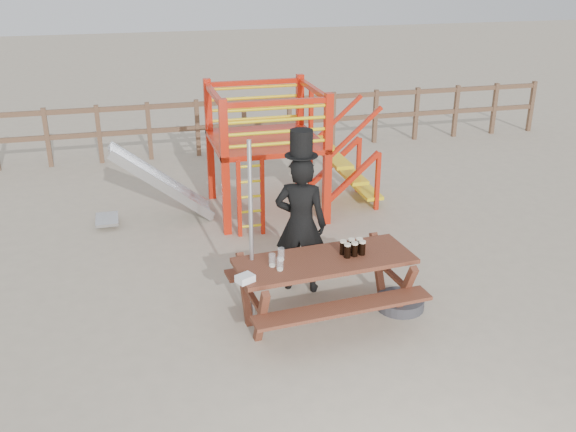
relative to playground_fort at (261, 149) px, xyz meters
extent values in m
plane|color=tan|center=(-0.12, -3.58, -1.07)|extent=(60.00, 60.00, 0.00)
cube|color=brown|center=(-0.12, 3.42, 0.03)|extent=(15.00, 0.06, 0.10)
cube|color=brown|center=(-0.12, 3.42, -0.47)|extent=(15.00, 0.06, 0.10)
cube|color=brown|center=(-3.62, 3.42, -0.47)|extent=(0.09, 0.09, 1.20)
cube|color=brown|center=(-2.62, 3.42, -0.47)|extent=(0.09, 0.09, 1.20)
cube|color=brown|center=(-1.62, 3.42, -0.47)|extent=(0.09, 0.09, 1.20)
cube|color=brown|center=(-0.62, 3.42, -0.47)|extent=(0.09, 0.09, 1.20)
cube|color=brown|center=(0.38, 3.42, -0.47)|extent=(0.09, 0.09, 1.20)
cube|color=brown|center=(1.38, 3.42, -0.47)|extent=(0.09, 0.09, 1.20)
cube|color=brown|center=(2.38, 3.42, -0.47)|extent=(0.09, 0.09, 1.20)
cube|color=brown|center=(3.38, 3.42, -0.47)|extent=(0.09, 0.09, 1.20)
cube|color=brown|center=(4.38, 3.42, -0.47)|extent=(0.09, 0.09, 1.20)
cube|color=brown|center=(5.38, 3.42, -0.47)|extent=(0.09, 0.09, 1.20)
cube|color=brown|center=(6.38, 3.42, -0.47)|extent=(0.09, 0.09, 1.20)
cube|color=brown|center=(7.38, 3.42, -0.47)|extent=(0.09, 0.09, 1.20)
cube|color=red|center=(-0.72, -0.78, -0.02)|extent=(0.12, 0.12, 2.10)
cube|color=red|center=(0.88, -0.78, -0.02)|extent=(0.12, 0.12, 2.10)
cube|color=red|center=(-0.72, 0.82, -0.02)|extent=(0.12, 0.12, 2.10)
cube|color=red|center=(0.88, 0.82, -0.02)|extent=(0.12, 0.12, 2.10)
cube|color=red|center=(0.08, 0.02, 0.13)|extent=(1.72, 1.72, 0.08)
cube|color=red|center=(0.08, -0.78, 0.93)|extent=(1.60, 0.08, 0.08)
cube|color=red|center=(0.08, 0.82, 0.93)|extent=(1.60, 0.08, 0.08)
cube|color=red|center=(-0.72, 0.02, 0.93)|extent=(0.08, 1.60, 0.08)
cube|color=red|center=(0.88, 0.02, 0.93)|extent=(0.08, 1.60, 0.08)
cylinder|color=yellow|center=(0.08, -0.78, 0.31)|extent=(1.50, 0.05, 0.05)
cylinder|color=yellow|center=(0.08, 0.82, 0.31)|extent=(1.50, 0.05, 0.05)
cylinder|color=yellow|center=(0.08, -0.78, 0.49)|extent=(1.50, 0.05, 0.05)
cylinder|color=yellow|center=(0.08, 0.82, 0.49)|extent=(1.50, 0.05, 0.05)
cylinder|color=yellow|center=(0.08, -0.78, 0.67)|extent=(1.50, 0.05, 0.05)
cylinder|color=yellow|center=(0.08, 0.82, 0.67)|extent=(1.50, 0.05, 0.05)
cylinder|color=yellow|center=(0.08, -0.78, 0.85)|extent=(1.50, 0.05, 0.05)
cylinder|color=yellow|center=(0.08, 0.82, 0.85)|extent=(1.50, 0.05, 0.05)
cube|color=red|center=(-0.55, -0.93, -0.47)|extent=(0.06, 0.06, 1.20)
cube|color=red|center=(-0.19, -0.93, -0.47)|extent=(0.06, 0.06, 1.20)
cylinder|color=yellow|center=(-0.37, -0.93, -0.92)|extent=(0.36, 0.04, 0.04)
cylinder|color=yellow|center=(-0.37, -0.93, -0.68)|extent=(0.36, 0.04, 0.04)
cylinder|color=yellow|center=(-0.37, -0.93, -0.44)|extent=(0.36, 0.04, 0.04)
cylinder|color=yellow|center=(-0.37, -0.93, -0.20)|extent=(0.36, 0.04, 0.04)
cylinder|color=yellow|center=(-0.37, -0.93, 0.04)|extent=(0.36, 0.04, 0.04)
cube|color=yellow|center=(1.03, 0.02, 0.01)|extent=(0.30, 0.90, 0.06)
cube|color=yellow|center=(1.31, 0.02, -0.29)|extent=(0.30, 0.90, 0.06)
cube|color=yellow|center=(1.59, 0.02, -0.59)|extent=(0.30, 0.90, 0.06)
cube|color=yellow|center=(1.87, 0.02, -0.89)|extent=(0.30, 0.90, 0.06)
cube|color=red|center=(1.43, -0.43, -0.47)|extent=(0.95, 0.08, 0.86)
cube|color=red|center=(1.43, 0.47, -0.47)|extent=(0.95, 0.08, 0.86)
cube|color=silver|center=(-1.62, 0.02, -0.45)|extent=(1.53, 0.55, 1.21)
cube|color=silver|center=(-1.62, -0.25, -0.41)|extent=(1.58, 0.04, 1.28)
cube|color=silver|center=(-1.62, 0.29, -0.41)|extent=(1.58, 0.04, 1.28)
cube|color=silver|center=(-2.52, 0.02, -0.97)|extent=(0.35, 0.55, 0.05)
cube|color=brown|center=(-0.04, -3.53, -0.30)|extent=(2.10, 0.93, 0.05)
cube|color=brown|center=(0.01, -4.09, -0.61)|extent=(2.06, 0.45, 0.04)
cube|color=brown|center=(-0.08, -2.97, -0.61)|extent=(2.06, 0.45, 0.04)
cube|color=brown|center=(-0.91, -3.60, -0.70)|extent=(0.18, 1.23, 0.74)
cube|color=brown|center=(0.83, -3.46, -0.70)|extent=(0.18, 1.23, 0.74)
imported|color=black|center=(-0.10, -2.73, -0.18)|extent=(0.77, 0.66, 1.79)
cube|color=#0D8F1B|center=(-0.04, -2.60, 0.04)|extent=(0.07, 0.05, 0.42)
cylinder|color=black|center=(-0.10, -2.73, 0.72)|extent=(0.40, 0.40, 0.01)
cylinder|color=black|center=(-0.10, -2.73, 0.88)|extent=(0.27, 0.27, 0.31)
cube|color=white|center=(-0.05, -2.61, 0.99)|extent=(0.13, 0.06, 0.04)
cylinder|color=#B2B2B7|center=(-0.85, -3.34, 0.03)|extent=(0.05, 0.05, 2.20)
cylinder|color=#333338|center=(0.95, -3.53, -1.00)|extent=(0.58, 0.58, 0.13)
cylinder|color=#333338|center=(0.95, -3.53, -0.88)|extent=(0.07, 0.07, 0.11)
cube|color=white|center=(-1.03, -3.85, -0.24)|extent=(0.22, 0.20, 0.08)
cylinder|color=black|center=(0.22, -3.56, -0.20)|extent=(0.08, 0.08, 0.15)
cylinder|color=#F0E4C4|center=(0.22, -3.56, -0.12)|extent=(0.08, 0.08, 0.02)
cylinder|color=black|center=(0.31, -3.55, -0.20)|extent=(0.08, 0.08, 0.15)
cylinder|color=#F0E4C4|center=(0.31, -3.55, -0.12)|extent=(0.08, 0.08, 0.02)
cylinder|color=black|center=(0.41, -3.54, -0.20)|extent=(0.08, 0.08, 0.15)
cylinder|color=#F0E4C4|center=(0.41, -3.54, -0.12)|extent=(0.08, 0.08, 0.02)
cylinder|color=black|center=(0.20, -3.47, -0.20)|extent=(0.08, 0.08, 0.15)
cylinder|color=#F0E4C4|center=(0.20, -3.47, -0.12)|extent=(0.08, 0.08, 0.02)
cylinder|color=black|center=(0.31, -3.45, -0.20)|extent=(0.08, 0.08, 0.15)
cylinder|color=#F0E4C4|center=(0.31, -3.45, -0.12)|extent=(0.08, 0.08, 0.02)
cylinder|color=black|center=(0.40, -3.45, -0.20)|extent=(0.08, 0.08, 0.15)
cylinder|color=#F0E4C4|center=(0.40, -3.45, -0.12)|extent=(0.08, 0.08, 0.02)
cylinder|color=silver|center=(-0.60, -3.67, -0.20)|extent=(0.08, 0.08, 0.15)
cylinder|color=#F0E4C4|center=(-0.60, -3.67, -0.27)|extent=(0.07, 0.07, 0.02)
cylinder|color=silver|center=(-0.53, -3.44, -0.20)|extent=(0.08, 0.08, 0.15)
cylinder|color=#F0E4C4|center=(-0.53, -3.44, -0.27)|extent=(0.07, 0.07, 0.02)
cylinder|color=silver|center=(-0.67, -3.56, -0.20)|extent=(0.08, 0.08, 0.15)
cylinder|color=#F0E4C4|center=(-0.67, -3.56, -0.27)|extent=(0.07, 0.07, 0.02)
camera|label=1|loc=(-2.11, -9.79, 2.98)|focal=40.00mm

